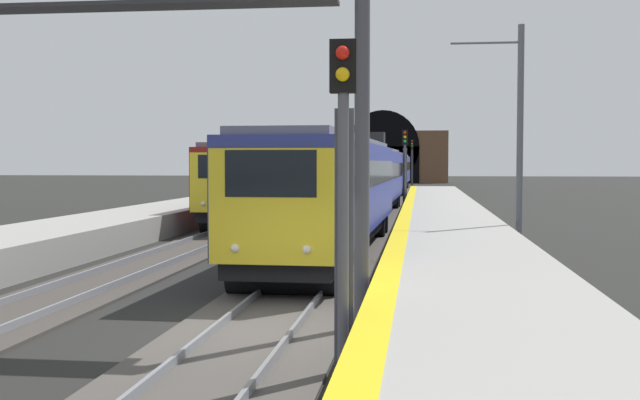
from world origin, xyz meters
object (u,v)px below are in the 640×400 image
Objects in this scene: railway_signal_near at (343,180)px; railway_signal_far at (412,159)px; train_main_approaching at (378,175)px; catenary_mast_near at (519,135)px; railway_signal_mid at (405,160)px; train_adjacent_platform at (297,175)px; overhead_signal_gantry at (126,49)px.

railway_signal_far reaches higher than railway_signal_near.
train_main_approaching is 28.31m from catenary_mast_near.
railway_signal_near is (-44.02, -1.84, 0.63)m from train_main_approaching.
train_main_approaching is 14.52× the size of railway_signal_mid.
train_adjacent_platform is at bearing 25.68° from catenary_mast_near.
railway_signal_far is at bearing 179.08° from train_main_approaching.
train_main_approaching is at bearing -2.40° from railway_signal_far.
overhead_signal_gantry reaches higher than railway_signal_near.
railway_signal_far reaches higher than train_main_approaching.
railway_signal_mid is (43.67, 0.00, 0.37)m from railway_signal_near.
train_main_approaching is 16.00× the size of railway_signal_near.
railway_signal_mid is 40.74m from overhead_signal_gantry.
train_main_approaching is at bearing -177.60° from railway_signal_near.
catenary_mast_near is at bearing 9.19° from railway_signal_mid.
train_adjacent_platform is 7.88m from railway_signal_mid.
railway_signal_near is at bearing 9.99° from train_adjacent_platform.
railway_signal_far is (47.78, -7.03, 1.25)m from train_adjacent_platform.
train_adjacent_platform is 26.43m from catenary_mast_near.
train_adjacent_platform is at bearing -170.09° from railway_signal_near.
overhead_signal_gantry is at bearing -2.16° from train_main_approaching.
railway_signal_far is at bearing 3.52° from catenary_mast_near.
railway_signal_far is at bearing -180.00° from railway_signal_mid.
railway_signal_mid is 0.91× the size of railway_signal_far.
railway_signal_mid is at bearing -6.26° from overhead_signal_gantry.
railway_signal_near is at bearing 0.00° from railway_signal_far.
train_adjacent_platform is at bearing -52.40° from train_main_approaching.
catenary_mast_near is at bearing 25.77° from train_adjacent_platform.
overhead_signal_gantry is at bearing 4.09° from train_adjacent_platform.
railway_signal_far is 84.94m from overhead_signal_gantry.
railway_signal_far is (44.35, -0.00, 0.30)m from railway_signal_mid.
catenary_mast_near is at bearing 14.24° from train_main_approaching.
train_adjacent_platform is at bearing -8.37° from railway_signal_far.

